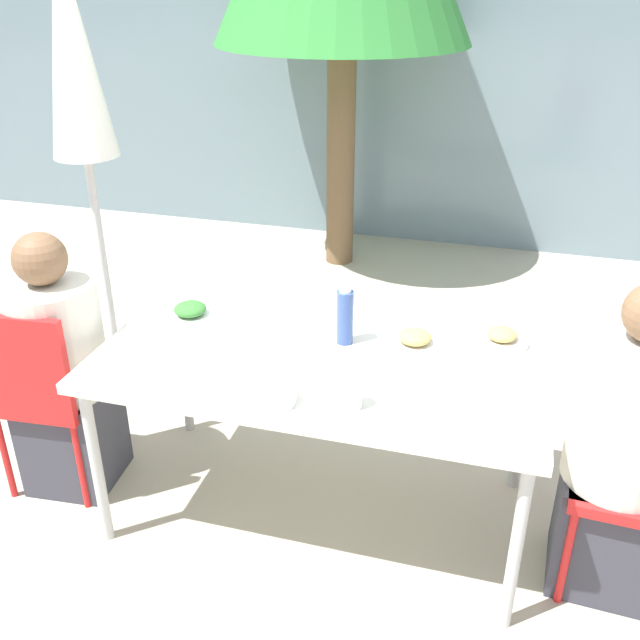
{
  "coord_description": "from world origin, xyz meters",
  "views": [
    {
      "loc": [
        0.62,
        -2.2,
        2.06
      ],
      "look_at": [
        0.0,
        0.0,
        0.89
      ],
      "focal_mm": 40.0,
      "sensor_mm": 36.0,
      "label": 1
    }
  ],
  "objects_px": {
    "chair_right": "(634,452)",
    "bottle": "(345,316)",
    "chair_left": "(41,386)",
    "closed_umbrella": "(74,70)",
    "salad_bowl": "(273,394)",
    "drinking_cup": "(352,393)",
    "person_left": "(62,374)",
    "person_right": "(621,455)"
  },
  "relations": [
    {
      "from": "chair_right",
      "to": "bottle",
      "type": "distance_m",
      "value": 1.13
    },
    {
      "from": "chair_left",
      "to": "closed_umbrella",
      "type": "xyz_separation_m",
      "value": [
        -0.32,
        1.03,
        1.07
      ]
    },
    {
      "from": "closed_umbrella",
      "to": "salad_bowl",
      "type": "bearing_deg",
      "value": -41.04
    },
    {
      "from": "chair_right",
      "to": "drinking_cup",
      "type": "bearing_deg",
      "value": 21.22
    },
    {
      "from": "chair_left",
      "to": "drinking_cup",
      "type": "bearing_deg",
      "value": -9.81
    },
    {
      "from": "chair_right",
      "to": "person_left",
      "type": "bearing_deg",
      "value": 5.89
    },
    {
      "from": "closed_umbrella",
      "to": "chair_left",
      "type": "bearing_deg",
      "value": -72.73
    },
    {
      "from": "chair_left",
      "to": "salad_bowl",
      "type": "height_order",
      "value": "chair_left"
    },
    {
      "from": "chair_right",
      "to": "closed_umbrella",
      "type": "distance_m",
      "value": 2.91
    },
    {
      "from": "person_right",
      "to": "salad_bowl",
      "type": "bearing_deg",
      "value": 16.64
    },
    {
      "from": "chair_left",
      "to": "chair_right",
      "type": "height_order",
      "value": "same"
    },
    {
      "from": "chair_left",
      "to": "drinking_cup",
      "type": "xyz_separation_m",
      "value": [
        1.31,
        -0.12,
        0.27
      ]
    },
    {
      "from": "person_left",
      "to": "bottle",
      "type": "height_order",
      "value": "person_left"
    },
    {
      "from": "chair_left",
      "to": "person_left",
      "type": "xyz_separation_m",
      "value": [
        0.04,
        0.08,
        0.01
      ]
    },
    {
      "from": "closed_umbrella",
      "to": "chair_right",
      "type": "bearing_deg",
      "value": -18.24
    },
    {
      "from": "chair_left",
      "to": "person_right",
      "type": "xyz_separation_m",
      "value": [
        2.2,
        0.11,
        0.03
      ]
    },
    {
      "from": "person_left",
      "to": "chair_right",
      "type": "bearing_deg",
      "value": -1.93
    },
    {
      "from": "chair_left",
      "to": "person_left",
      "type": "height_order",
      "value": "person_left"
    },
    {
      "from": "bottle",
      "to": "drinking_cup",
      "type": "xyz_separation_m",
      "value": [
        0.13,
        -0.42,
        -0.06
      ]
    },
    {
      "from": "chair_left",
      "to": "chair_right",
      "type": "distance_m",
      "value": 2.26
    },
    {
      "from": "drinking_cup",
      "to": "salad_bowl",
      "type": "xyz_separation_m",
      "value": [
        -0.26,
        -0.04,
        -0.02
      ]
    },
    {
      "from": "chair_right",
      "to": "drinking_cup",
      "type": "distance_m",
      "value": 1.03
    },
    {
      "from": "closed_umbrella",
      "to": "drinking_cup",
      "type": "distance_m",
      "value": 2.15
    },
    {
      "from": "person_right",
      "to": "salad_bowl",
      "type": "distance_m",
      "value": 1.2
    },
    {
      "from": "bottle",
      "to": "salad_bowl",
      "type": "height_order",
      "value": "bottle"
    },
    {
      "from": "chair_right",
      "to": "closed_umbrella",
      "type": "height_order",
      "value": "closed_umbrella"
    },
    {
      "from": "bottle",
      "to": "drinking_cup",
      "type": "bearing_deg",
      "value": -73.04
    },
    {
      "from": "chair_right",
      "to": "person_right",
      "type": "relative_size",
      "value": 0.74
    },
    {
      "from": "closed_umbrella",
      "to": "drinking_cup",
      "type": "bearing_deg",
      "value": -35.26
    },
    {
      "from": "person_right",
      "to": "drinking_cup",
      "type": "bearing_deg",
      "value": 17.69
    },
    {
      "from": "chair_right",
      "to": "person_right",
      "type": "bearing_deg",
      "value": 57.98
    },
    {
      "from": "drinking_cup",
      "to": "salad_bowl",
      "type": "bearing_deg",
      "value": -170.4
    },
    {
      "from": "closed_umbrella",
      "to": "drinking_cup",
      "type": "relative_size",
      "value": 21.83
    },
    {
      "from": "person_right",
      "to": "bottle",
      "type": "height_order",
      "value": "person_right"
    },
    {
      "from": "person_right",
      "to": "chair_left",
      "type": "bearing_deg",
      "value": 6.08
    },
    {
      "from": "person_left",
      "to": "drinking_cup",
      "type": "height_order",
      "value": "person_left"
    },
    {
      "from": "closed_umbrella",
      "to": "salad_bowl",
      "type": "relative_size",
      "value": 14.45
    },
    {
      "from": "drinking_cup",
      "to": "closed_umbrella",
      "type": "bearing_deg",
      "value": 144.74
    },
    {
      "from": "salad_bowl",
      "to": "chair_left",
      "type": "bearing_deg",
      "value": 171.11
    },
    {
      "from": "drinking_cup",
      "to": "salad_bowl",
      "type": "distance_m",
      "value": 0.26
    },
    {
      "from": "person_left",
      "to": "drinking_cup",
      "type": "xyz_separation_m",
      "value": [
        1.27,
        -0.21,
        0.26
      ]
    },
    {
      "from": "chair_left",
      "to": "bottle",
      "type": "bearing_deg",
      "value": 9.57
    }
  ]
}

